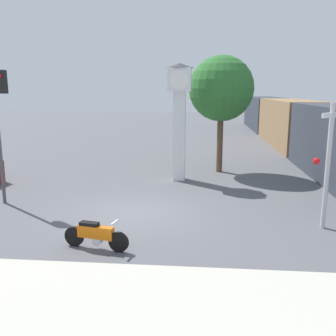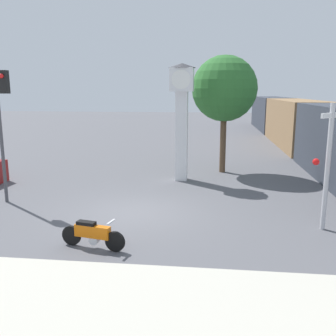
{
  "view_description": "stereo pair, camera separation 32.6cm",
  "coord_description": "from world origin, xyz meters",
  "px_view_note": "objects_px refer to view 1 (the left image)",
  "views": [
    {
      "loc": [
        2.23,
        -12.02,
        4.1
      ],
      "look_at": [
        1.05,
        0.83,
        1.42
      ],
      "focal_mm": 40.0,
      "sensor_mm": 36.0,
      "label": 1
    },
    {
      "loc": [
        2.55,
        -11.99,
        4.1
      ],
      "look_at": [
        1.05,
        0.83,
        1.42
      ],
      "focal_mm": 40.0,
      "sensor_mm": 36.0,
      "label": 2
    }
  ],
  "objects_px": {
    "clock_tower": "(179,105)",
    "railroad_crossing_signal": "(328,162)",
    "traffic_light": "(0,113)",
    "motorcycle": "(96,235)",
    "street_tree": "(221,89)",
    "freight_train": "(289,123)"
  },
  "relations": [
    {
      "from": "clock_tower",
      "to": "railroad_crossing_signal",
      "type": "xyz_separation_m",
      "value": [
        4.75,
        -5.86,
        -1.42
      ]
    },
    {
      "from": "motorcycle",
      "to": "traffic_light",
      "type": "relative_size",
      "value": 0.37
    },
    {
      "from": "motorcycle",
      "to": "street_tree",
      "type": "distance_m",
      "value": 11.27
    },
    {
      "from": "motorcycle",
      "to": "freight_train",
      "type": "xyz_separation_m",
      "value": [
        9.34,
        20.28,
        1.31
      ]
    },
    {
      "from": "railroad_crossing_signal",
      "to": "motorcycle",
      "type": "bearing_deg",
      "value": -161.62
    },
    {
      "from": "traffic_light",
      "to": "street_tree",
      "type": "relative_size",
      "value": 0.84
    },
    {
      "from": "street_tree",
      "to": "traffic_light",
      "type": "bearing_deg",
      "value": -141.97
    },
    {
      "from": "motorcycle",
      "to": "railroad_crossing_signal",
      "type": "relative_size",
      "value": 0.48
    },
    {
      "from": "clock_tower",
      "to": "traffic_light",
      "type": "bearing_deg",
      "value": -144.71
    },
    {
      "from": "clock_tower",
      "to": "freight_train",
      "type": "xyz_separation_m",
      "value": [
        7.65,
        12.28,
        -1.77
      ]
    },
    {
      "from": "motorcycle",
      "to": "traffic_light",
      "type": "distance_m",
      "value": 6.45
    },
    {
      "from": "clock_tower",
      "to": "railroad_crossing_signal",
      "type": "bearing_deg",
      "value": -51.01
    },
    {
      "from": "freight_train",
      "to": "railroad_crossing_signal",
      "type": "xyz_separation_m",
      "value": [
        -2.9,
        -18.14,
        0.35
      ]
    },
    {
      "from": "traffic_light",
      "to": "freight_train",
      "type": "bearing_deg",
      "value": 50.37
    },
    {
      "from": "railroad_crossing_signal",
      "to": "street_tree",
      "type": "xyz_separation_m",
      "value": [
        -2.8,
        7.84,
        2.12
      ]
    },
    {
      "from": "clock_tower",
      "to": "street_tree",
      "type": "height_order",
      "value": "street_tree"
    },
    {
      "from": "motorcycle",
      "to": "railroad_crossing_signal",
      "type": "xyz_separation_m",
      "value": [
        6.43,
        2.14,
        1.66
      ]
    },
    {
      "from": "motorcycle",
      "to": "clock_tower",
      "type": "xyz_separation_m",
      "value": [
        1.69,
        8.0,
        3.08
      ]
    },
    {
      "from": "traffic_light",
      "to": "railroad_crossing_signal",
      "type": "distance_m",
      "value": 11.01
    },
    {
      "from": "freight_train",
      "to": "traffic_light",
      "type": "relative_size",
      "value": 7.58
    },
    {
      "from": "motorcycle",
      "to": "traffic_light",
      "type": "height_order",
      "value": "traffic_light"
    },
    {
      "from": "motorcycle",
      "to": "freight_train",
      "type": "bearing_deg",
      "value": 77.34
    }
  ]
}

